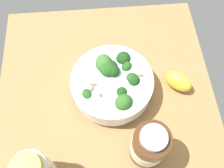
% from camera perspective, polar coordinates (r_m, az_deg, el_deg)
% --- Properties ---
extents(ground_plane, '(0.56, 0.56, 0.05)m').
position_cam_1_polar(ground_plane, '(0.68, -1.40, -2.04)').
color(ground_plane, '#996D42').
extents(bowl_of_broccoli, '(0.20, 0.20, 0.10)m').
position_cam_1_polar(bowl_of_broccoli, '(0.62, 0.09, 0.25)').
color(bowl_of_broccoli, white).
rests_on(bowl_of_broccoli, ground_plane).
extents(lemon_wedge, '(0.08, 0.08, 0.05)m').
position_cam_1_polar(lemon_wedge, '(0.66, 14.80, 0.58)').
color(lemon_wedge, yellow).
rests_on(lemon_wedge, ground_plane).
extents(bottle_tall, '(0.08, 0.08, 0.14)m').
position_cam_1_polar(bottle_tall, '(0.55, 8.38, -13.73)').
color(bottle_tall, '#472814').
rests_on(bottle_tall, ground_plane).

